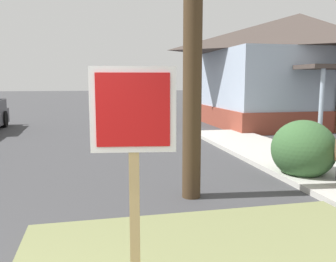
# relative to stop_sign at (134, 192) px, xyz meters

# --- Properties ---
(sidewalk_strip) EXTENTS (2.20, 14.45, 0.12)m
(sidewalk_strip) POSITION_rel_stop_sign_xyz_m (4.69, 3.36, -1.08)
(sidewalk_strip) COLOR #B2AFA8
(sidewalk_strip) RESTS_ON ground
(stop_sign) EXTENTS (0.73, 0.33, 2.16)m
(stop_sign) POSITION_rel_stop_sign_xyz_m (0.00, 0.00, 0.00)
(stop_sign) COLOR tan
(stop_sign) RESTS_ON grass_corner_patch
(corner_house) EXTENTS (9.54, 8.90, 5.45)m
(corner_house) POSITION_rel_stop_sign_xyz_m (9.85, 13.13, 1.65)
(corner_house) COLOR brown
(corner_house) RESTS_ON ground
(shrub_near_porch) EXTENTS (1.02, 1.02, 0.72)m
(shrub_near_porch) POSITION_rel_stop_sign_xyz_m (7.10, 8.15, -0.78)
(shrub_near_porch) COLOR #386829
(shrub_near_porch) RESTS_ON ground
(shrub_by_curb) EXTENTS (1.37, 1.37, 1.29)m
(shrub_by_curb) POSITION_rel_stop_sign_xyz_m (4.13, 3.68, -0.49)
(shrub_by_curb) COLOR #375D32
(shrub_by_curb) RESTS_ON ground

